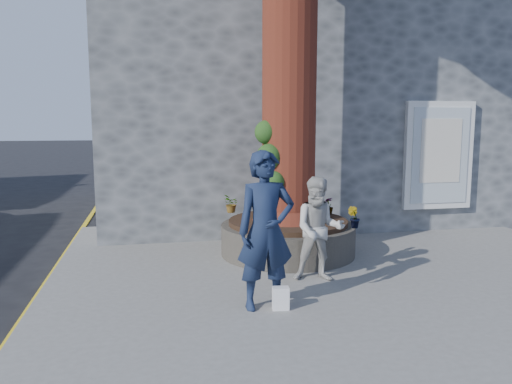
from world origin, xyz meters
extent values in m
plane|color=black|center=(0.00, 0.00, 0.00)|extent=(120.00, 120.00, 0.00)
cube|color=slate|center=(1.50, 1.00, 0.06)|extent=(9.00, 8.00, 0.12)
cube|color=yellow|center=(-3.05, 1.00, 0.00)|extent=(0.10, 30.00, 0.01)
cube|color=#4F5154|center=(2.50, 7.20, 3.00)|extent=(10.00, 8.00, 6.00)
cube|color=white|center=(4.30, 3.14, 1.70)|extent=(1.50, 0.12, 2.20)
cube|color=silver|center=(4.30, 3.08, 1.70)|extent=(1.25, 0.04, 1.95)
cube|color=silver|center=(4.30, 3.06, 1.80)|extent=(0.90, 0.02, 1.30)
cylinder|color=black|center=(0.80, 2.00, 0.38)|extent=(2.30, 2.30, 0.52)
cylinder|color=black|center=(0.80, 2.00, 0.68)|extent=(2.04, 2.04, 0.08)
cone|color=#481B12|center=(0.80, 2.00, 1.07)|extent=(1.24, 1.24, 0.70)
sphere|color=#1C3B13|center=(0.42, 1.80, 1.82)|extent=(0.44, 0.44, 0.44)
sphere|color=#1C3B13|center=(0.48, 1.70, 1.42)|extent=(0.36, 0.36, 0.36)
sphere|color=#1C3B13|center=(0.40, 1.92, 2.22)|extent=(0.40, 0.40, 0.40)
imported|color=#16213D|center=(-0.13, -0.39, 1.09)|extent=(0.73, 0.50, 1.94)
imported|color=#B1B0AA|center=(0.85, 0.50, 0.87)|extent=(0.85, 0.73, 1.50)
cube|color=white|center=(0.03, -0.49, 0.26)|extent=(0.21, 0.14, 0.28)
imported|color=gray|center=(0.75, 2.47, 0.91)|extent=(0.24, 0.22, 0.37)
imported|color=gray|center=(1.65, 1.15, 0.89)|extent=(0.26, 0.26, 0.34)
imported|color=gray|center=(1.65, 2.34, 0.87)|extent=(0.22, 0.22, 0.31)
imported|color=gray|center=(-0.05, 2.85, 0.89)|extent=(0.30, 0.33, 0.34)
camera|label=1|loc=(-1.43, -6.14, 2.40)|focal=35.00mm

